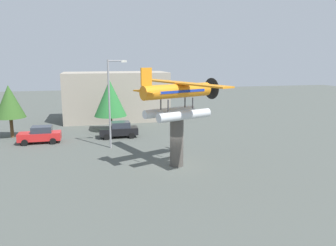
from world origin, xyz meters
The scene contains 9 objects.
ground_plane centered at (0.00, 0.00, 0.00)m, with size 140.00×140.00×0.00m, color #4C514C.
display_pedestal centered at (0.00, 0.00, 1.99)m, with size 1.10×1.10×3.98m, color #4C4742.
floatplane_monument centered at (0.12, 0.05, 5.65)m, with size 7.19×10.08×4.00m.
car_near_red centered at (-11.85, 10.42, 0.88)m, with size 4.20×2.02×1.76m.
car_mid_black centered at (-3.67, 10.96, 0.88)m, with size 4.20×2.02×1.76m.
streetlight_primary centered at (-4.70, 6.77, 4.91)m, with size 1.84×0.28×8.53m.
storefront_building centered at (-3.01, 22.00, 3.38)m, with size 14.34×6.87×6.76m, color #9E9384.
tree_west centered at (-15.26, 13.78, 4.01)m, with size 3.23×3.23×5.82m.
tree_east centered at (-4.32, 14.61, 3.99)m, with size 3.88×3.88×6.15m.
Camera 1 is at (-6.72, -24.75, 8.62)m, focal length 34.91 mm.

